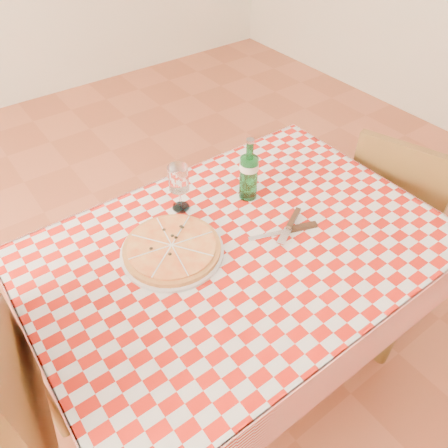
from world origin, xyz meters
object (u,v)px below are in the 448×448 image
object	(u,v)px
chair_near	(394,207)
water_bottle	(249,169)
pizza_plate	(172,248)
wine_glass	(179,188)
dining_table	(240,267)

from	to	relation	value
chair_near	water_bottle	distance (m)	0.81
chair_near	water_bottle	xyz separation A→B (m)	(-0.69, 0.19, 0.39)
pizza_plate	wine_glass	world-z (taller)	wine_glass
dining_table	wine_glass	xyz separation A→B (m)	(-0.05, 0.27, 0.18)
pizza_plate	water_bottle	world-z (taller)	water_bottle
water_bottle	wine_glass	size ratio (longest dim) A/B	1.37
dining_table	chair_near	xyz separation A→B (m)	(0.86, -0.01, -0.17)
pizza_plate	dining_table	bearing A→B (deg)	-28.55
dining_table	pizza_plate	distance (m)	0.24
dining_table	water_bottle	size ratio (longest dim) A/B	5.12
pizza_plate	wine_glass	bearing A→B (deg)	50.64
chair_near	pizza_plate	xyz separation A→B (m)	(-1.05, 0.11, 0.29)
chair_near	wine_glass	distance (m)	1.02
dining_table	chair_near	bearing A→B (deg)	-0.81
dining_table	chair_near	world-z (taller)	chair_near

